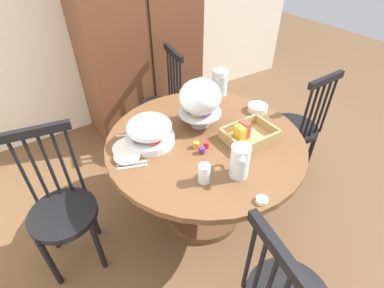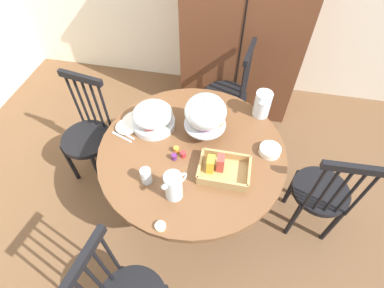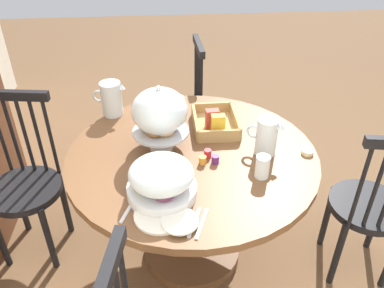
{
  "view_description": "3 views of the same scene",
  "coord_description": "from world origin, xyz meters",
  "views": [
    {
      "loc": [
        -0.91,
        -1.08,
        1.85
      ],
      "look_at": [
        -0.16,
        0.09,
        0.74
      ],
      "focal_mm": 27.13,
      "sensor_mm": 36.0,
      "label": 1
    },
    {
      "loc": [
        0.18,
        -1.08,
        2.24
      ],
      "look_at": [
        -0.06,
        0.09,
        0.79
      ],
      "focal_mm": 27.08,
      "sensor_mm": 36.0,
      "label": 2
    },
    {
      "loc": [
        -1.65,
        0.23,
        1.86
      ],
      "look_at": [
        -0.06,
        0.09,
        0.79
      ],
      "focal_mm": 36.69,
      "sensor_mm": 36.0,
      "label": 3
    }
  ],
  "objects": [
    {
      "name": "ground_plane",
      "position": [
        0.0,
        0.0,
        0.0
      ],
      "size": [
        10.0,
        10.0,
        0.0
      ],
      "primitive_type": "plane",
      "color": "brown"
    },
    {
      "name": "wooden_armoire",
      "position": [
        0.15,
        1.5,
        0.98
      ],
      "size": [
        1.18,
        0.6,
        1.96
      ],
      "color": "brown",
      "rests_on": "ground_plane"
    },
    {
      "name": "dining_table",
      "position": [
        -0.06,
        0.09,
        0.54
      ],
      "size": [
        1.25,
        1.25,
        0.74
      ],
      "color": "brown",
      "rests_on": "ground_plane"
    },
    {
      "name": "windsor_chair_near_window",
      "position": [
        0.87,
        0.1,
        0.45
      ],
      "size": [
        0.4,
        0.4,
        0.97
      ],
      "color": "black",
      "rests_on": "ground_plane"
    },
    {
      "name": "windsor_chair_by_cabinet",
      "position": [
        0.1,
        1.0,
        0.45
      ],
      "size": [
        0.4,
        0.4,
        0.97
      ],
      "color": "black",
      "rests_on": "ground_plane"
    },
    {
      "name": "windsor_chair_facing_door",
      "position": [
        -0.96,
        0.28,
        0.45
      ],
      "size": [
        0.41,
        0.41,
        0.97
      ],
      "color": "black",
      "rests_on": "ground_plane"
    },
    {
      "name": "pastry_stand_with_dome",
      "position": [
        -0.0,
        0.24,
        0.94
      ],
      "size": [
        0.28,
        0.28,
        0.34
      ],
      "color": "silver",
      "rests_on": "dining_table"
    },
    {
      "name": "fruit_platter_covered",
      "position": [
        -0.36,
        0.25,
        0.83
      ],
      "size": [
        0.3,
        0.3,
        0.18
      ],
      "color": "silver",
      "rests_on": "dining_table"
    },
    {
      "name": "orange_juice_pitcher",
      "position": [
        0.37,
        0.52,
        0.83
      ],
      "size": [
        0.12,
        0.2,
        0.2
      ],
      "color": "silver",
      "rests_on": "dining_table"
    },
    {
      "name": "milk_pitcher",
      "position": [
        -0.09,
        -0.27,
        0.83
      ],
      "size": [
        0.12,
        0.17,
        0.19
      ],
      "color": "silver",
      "rests_on": "dining_table"
    },
    {
      "name": "cereal_basket",
      "position": [
        0.16,
        -0.05,
        0.77
      ],
      "size": [
        0.32,
        0.24,
        0.12
      ],
      "color": "tan",
      "rests_on": "dining_table"
    },
    {
      "name": "china_plate_large",
      "position": [
        -0.49,
        0.26,
        0.75
      ],
      "size": [
        0.22,
        0.22,
        0.01
      ],
      "primitive_type": "cylinder",
      "color": "white",
      "rests_on": "dining_table"
    },
    {
      "name": "china_plate_small",
      "position": [
        -0.54,
        0.18,
        0.76
      ],
      "size": [
        0.15,
        0.15,
        0.01
      ],
      "primitive_type": "cylinder",
      "color": "white",
      "rests_on": "china_plate_large"
    },
    {
      "name": "cereal_bowl",
      "position": [
        0.45,
        0.16,
        0.76
      ],
      "size": [
        0.14,
        0.14,
        0.04
      ],
      "primitive_type": "cylinder",
      "color": "white",
      "rests_on": "dining_table"
    },
    {
      "name": "drinking_glass",
      "position": [
        -0.28,
        -0.21,
        0.8
      ],
      "size": [
        0.06,
        0.06,
        0.11
      ],
      "primitive_type": "cylinder",
      "color": "silver",
      "rests_on": "dining_table"
    },
    {
      "name": "butter_dish",
      "position": [
        -0.12,
        -0.48,
        0.75
      ],
      "size": [
        0.06,
        0.06,
        0.02
      ],
      "primitive_type": "cylinder",
      "color": "beige",
      "rests_on": "dining_table"
    },
    {
      "name": "jam_jar_strawberry",
      "position": [
        -0.1,
        0.02,
        0.76
      ],
      "size": [
        0.04,
        0.04,
        0.04
      ],
      "primitive_type": "cylinder",
      "color": "#B7282D",
      "rests_on": "dining_table"
    },
    {
      "name": "jam_jar_apricot",
      "position": [
        -0.15,
        0.05,
        0.76
      ],
      "size": [
        0.04,
        0.04,
        0.04
      ],
      "primitive_type": "cylinder",
      "color": "orange",
      "rests_on": "dining_table"
    },
    {
      "name": "jam_jar_grape",
      "position": [
        -0.15,
        -0.01,
        0.76
      ],
      "size": [
        0.04,
        0.04,
        0.04
      ],
      "primitive_type": "cylinder",
      "color": "#5B2366",
      "rests_on": "dining_table"
    },
    {
      "name": "table_knife",
      "position": [
        -0.54,
        0.13,
        0.74
      ],
      "size": [
        0.16,
        0.07,
        0.01
      ],
      "primitive_type": "cube",
      "rotation": [
        0.0,
        0.0,
        9.07
      ],
      "color": "silver",
      "rests_on": "dining_table"
    },
    {
      "name": "dinner_fork",
      "position": [
        -0.55,
        0.1,
        0.74
      ],
      "size": [
        0.16,
        0.07,
        0.01
      ],
      "primitive_type": "cube",
      "rotation": [
        0.0,
        0.0,
        9.07
      ],
      "color": "silver",
      "rests_on": "dining_table"
    },
    {
      "name": "soup_spoon",
      "position": [
        -0.44,
        0.39,
        0.74
      ],
      "size": [
        0.16,
        0.07,
        0.01
      ],
      "primitive_type": "cube",
      "rotation": [
        0.0,
        0.0,
        9.07
      ],
      "color": "silver",
      "rests_on": "dining_table"
    }
  ]
}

